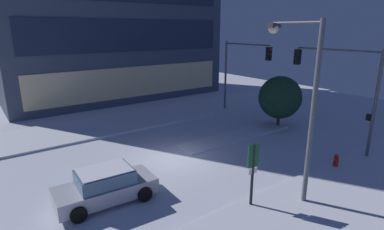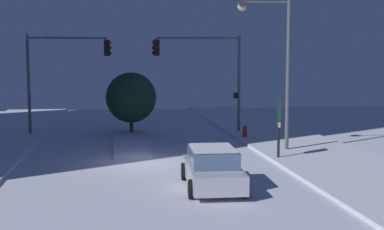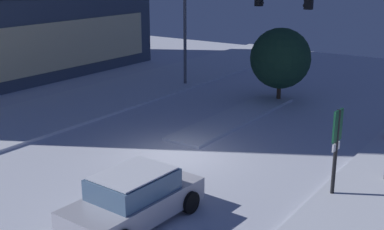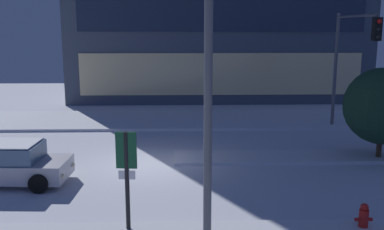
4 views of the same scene
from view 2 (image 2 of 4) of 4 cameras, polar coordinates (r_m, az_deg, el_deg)
name	(u,v)px [view 2 (image 2 of 4)]	position (r m, az deg, el deg)	size (l,w,h in m)	color
ground	(146,163)	(23.39, -5.08, -5.35)	(52.00, 52.00, 0.00)	silver
curb_strip_near	(321,157)	(25.29, 14.11, -4.49)	(52.00, 5.20, 0.14)	silver
median_strip	(130,143)	(28.77, -6.91, -3.09)	(9.00, 1.80, 0.14)	silver
car_near	(213,169)	(18.79, 2.30, -5.95)	(4.37, 2.19, 1.49)	#B7B7C1
traffic_light_corner_far_right	(62,65)	(32.77, -14.14, 5.42)	(0.32, 5.13, 6.19)	#565960
traffic_light_corner_near_right	(206,65)	(32.45, 1.52, 5.52)	(0.32, 5.62, 6.20)	#565960
street_lamp_arched	(274,54)	(26.08, 9.07, 6.71)	(0.56, 2.68, 7.61)	#565960
fire_hydrant	(245,133)	(30.42, 5.86, -1.97)	(0.48, 0.26, 0.81)	red
parking_info_sign	(279,121)	(24.12, 9.58, -0.70)	(0.55, 0.12, 2.83)	black
decorated_tree_median	(131,98)	(32.58, -6.74, 1.93)	(3.16, 3.16, 3.88)	#473323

